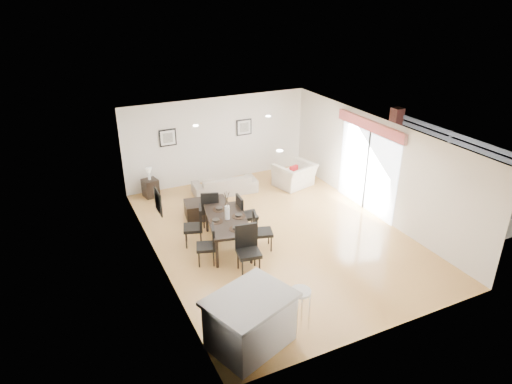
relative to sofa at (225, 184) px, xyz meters
name	(u,v)px	position (x,y,z in m)	size (l,w,h in m)	color
ground	(276,234)	(0.23, -2.93, -0.28)	(8.00, 8.00, 0.00)	tan
wall_back	(218,140)	(0.23, 1.07, 1.07)	(6.00, 0.04, 2.70)	white
wall_front	(386,272)	(0.23, -6.93, 1.07)	(6.00, 0.04, 2.70)	white
wall_left	(156,211)	(-2.77, -2.93, 1.07)	(0.04, 8.00, 2.70)	white
wall_right	(375,167)	(3.23, -2.93, 1.07)	(0.04, 8.00, 2.70)	white
ceiling	(278,133)	(0.23, -2.93, 2.42)	(6.00, 8.00, 0.02)	white
sofa	(225,184)	(0.00, 0.00, 0.00)	(1.93, 0.75, 0.56)	gray
armchair	(295,175)	(2.18, -0.47, 0.09)	(1.14, 1.00, 0.74)	beige
courtyard_plant_a	(476,198)	(6.07, -4.02, 0.01)	(0.53, 0.46, 0.59)	#3B632A
courtyard_plant_b	(427,176)	(5.99, -2.21, 0.02)	(0.34, 0.34, 0.61)	#3B632A
dining_table	(227,222)	(-1.10, -2.93, 0.40)	(1.27, 1.96, 0.75)	black
dining_chair_wnear	(209,243)	(-1.75, -3.41, 0.24)	(0.54, 0.54, 0.94)	black
dining_chair_wfar	(196,224)	(-1.74, -2.50, 0.28)	(0.57, 0.57, 1.01)	black
dining_chair_enear	(260,229)	(-0.46, -3.36, 0.26)	(0.55, 0.55, 0.98)	black
dining_chair_efar	(244,212)	(-0.46, -2.47, 0.29)	(0.50, 0.50, 1.03)	black
dining_chair_head	(247,246)	(-1.08, -4.04, 0.33)	(0.57, 0.57, 1.10)	black
dining_chair_foot	(210,207)	(-1.13, -1.80, 0.29)	(0.58, 0.58, 1.02)	black
vase	(227,208)	(-1.10, -2.93, 0.77)	(0.92, 1.41, 0.72)	white
coffee_table	(206,209)	(-1.04, -1.21, -0.06)	(1.13, 0.68, 0.45)	black
side_table	(151,188)	(-2.10, 0.72, -0.01)	(0.41, 0.41, 0.55)	black
table_lamp	(149,172)	(-2.10, 0.72, 0.50)	(0.19, 0.19, 0.37)	white
cushion	(294,171)	(2.07, -0.58, 0.30)	(0.31, 0.10, 0.31)	#A91518
kitchen_island	(250,321)	(-2.00, -6.16, 0.23)	(1.74, 1.54, 1.02)	silver
bar_stool	(300,296)	(-1.00, -6.16, 0.44)	(0.38, 0.38, 0.84)	white
framed_print_back_left	(168,138)	(-1.37, 1.04, 1.37)	(0.52, 0.04, 0.52)	black
framed_print_back_right	(244,127)	(1.13, 1.04, 1.37)	(0.52, 0.04, 0.52)	black
framed_print_left_wall	(158,202)	(-2.74, -3.13, 1.37)	(0.04, 0.52, 0.52)	black
sliding_door	(368,153)	(3.18, -2.63, 1.38)	(0.12, 2.70, 2.57)	white
courtyard	(436,154)	(6.39, -2.07, 0.64)	(6.00, 6.00, 2.00)	gray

